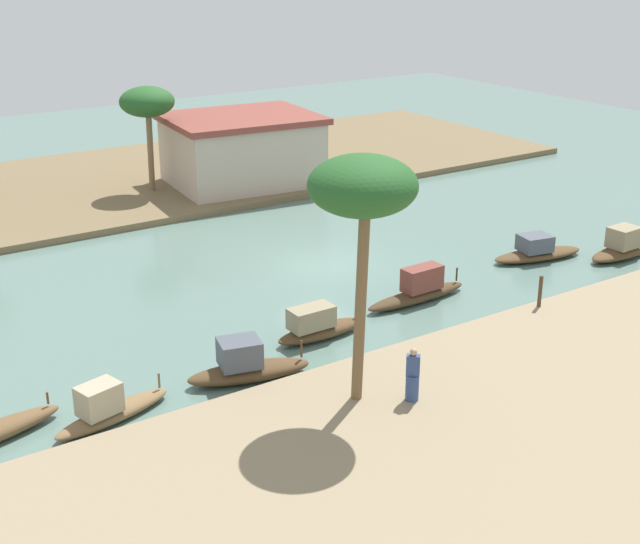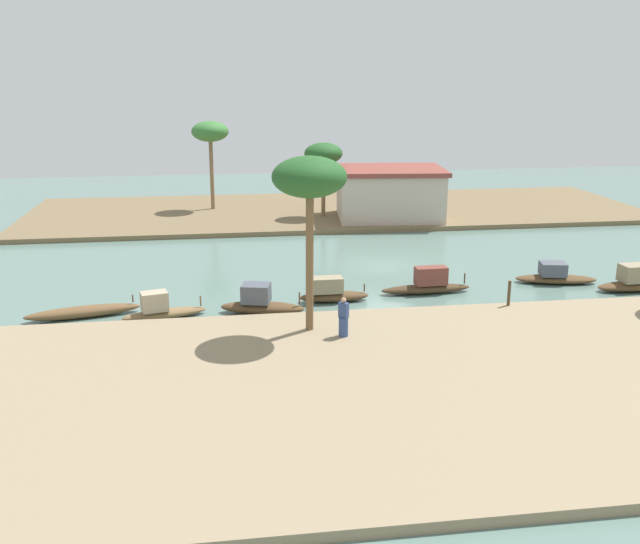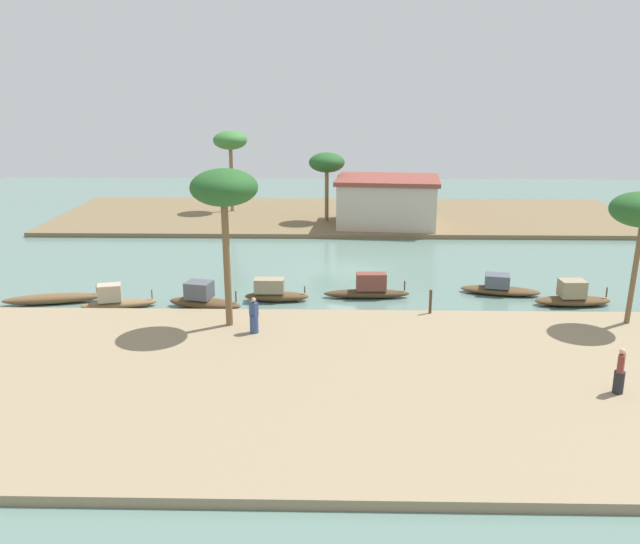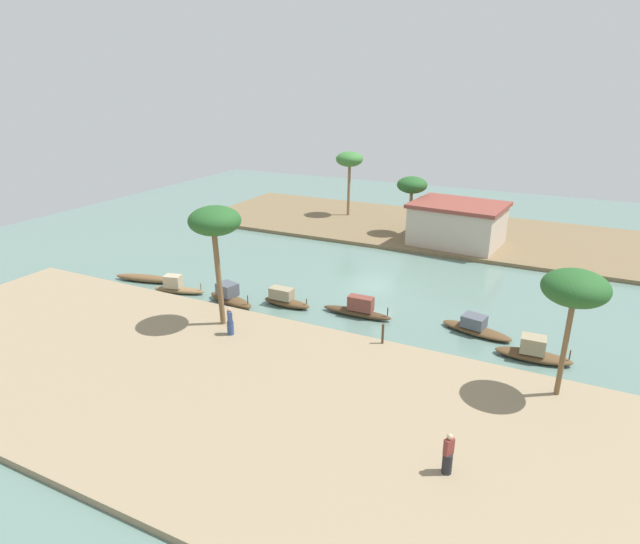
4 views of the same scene
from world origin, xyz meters
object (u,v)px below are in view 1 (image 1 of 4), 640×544
(palm_tree_left_near, at_px, (363,190))
(riverside_building, at_px, (242,149))
(sampan_near_left_bank, at_px, (317,326))
(sampan_with_red_awning, at_px, (246,366))
(sampan_upstream_small, at_px, (623,247))
(sampan_downstream_large, at_px, (108,408))
(palm_tree_right_tall, at_px, (147,103))
(person_on_near_bank, at_px, (412,379))
(sampan_open_hull, at_px, (419,290))
(sampan_with_tall_canopy, at_px, (537,251))
(mooring_post, at_px, (540,291))

(palm_tree_left_near, bearing_deg, riverside_building, 68.89)
(sampan_near_left_bank, relative_size, palm_tree_left_near, 0.47)
(sampan_with_red_awning, bearing_deg, sampan_upstream_small, 16.82)
(sampan_downstream_large, height_order, palm_tree_right_tall, palm_tree_right_tall)
(sampan_upstream_small, xyz_separation_m, person_on_near_bank, (-15.75, -5.16, 0.54))
(sampan_near_left_bank, xyz_separation_m, sampan_downstream_large, (-7.91, -1.36, -0.03))
(sampan_open_hull, height_order, sampan_downstream_large, sampan_open_hull)
(sampan_with_red_awning, height_order, sampan_open_hull, sampan_with_red_awning)
(sampan_with_tall_canopy, xyz_separation_m, sampan_downstream_large, (-19.96, -2.79, 0.07))
(sampan_with_tall_canopy, xyz_separation_m, mooring_post, (-4.28, -4.16, 0.54))
(sampan_with_tall_canopy, bearing_deg, sampan_downstream_large, -160.40)
(sampan_upstream_small, distance_m, riverside_building, 20.33)
(sampan_near_left_bank, distance_m, sampan_with_red_awning, 3.71)
(sampan_upstream_small, bearing_deg, person_on_near_bank, -164.49)
(sampan_open_hull, xyz_separation_m, mooring_post, (2.82, -3.36, 0.45))
(sampan_downstream_large, bearing_deg, palm_tree_left_near, -42.09)
(palm_tree_right_tall, bearing_deg, person_on_near_bank, -96.59)
(riverside_building, bearing_deg, sampan_upstream_small, -60.47)
(sampan_downstream_large, distance_m, palm_tree_left_near, 9.35)
(sampan_near_left_bank, xyz_separation_m, sampan_open_hull, (4.95, 0.64, 0.00))
(sampan_near_left_bank, height_order, sampan_open_hull, sampan_open_hull)
(sampan_with_tall_canopy, xyz_separation_m, person_on_near_bank, (-12.44, -6.96, 0.62))
(sampan_open_hull, xyz_separation_m, riverside_building, (2.22, 17.54, 1.70))
(palm_tree_right_tall, bearing_deg, sampan_upstream_small, -56.97)
(person_on_near_bank, bearing_deg, riverside_building, 114.14)
(sampan_open_hull, height_order, person_on_near_bank, person_on_near_bank)
(mooring_post, bearing_deg, sampan_open_hull, 129.96)
(palm_tree_left_near, distance_m, riverside_building, 24.87)
(sampan_near_left_bank, relative_size, sampan_with_red_awning, 0.84)
(sampan_open_hull, height_order, mooring_post, mooring_post)
(sampan_open_hull, height_order, sampan_upstream_small, sampan_open_hull)
(person_on_near_bank, bearing_deg, sampan_with_tall_canopy, 71.07)
(sampan_near_left_bank, xyz_separation_m, person_on_near_bank, (-0.39, -5.52, 0.53))
(person_on_near_bank, distance_m, palm_tree_left_near, 5.76)
(sampan_upstream_small, relative_size, sampan_downstream_large, 1.03)
(sampan_with_red_awning, height_order, mooring_post, mooring_post)
(sampan_upstream_small, bearing_deg, sampan_downstream_large, 179.82)
(sampan_upstream_small, height_order, person_on_near_bank, person_on_near_bank)
(sampan_downstream_large, relative_size, palm_tree_right_tall, 0.71)
(sampan_near_left_bank, distance_m, riverside_building, 19.62)
(sampan_near_left_bank, xyz_separation_m, palm_tree_right_tall, (2.50, 19.43, 4.42))
(sampan_open_hull, distance_m, riverside_building, 17.76)
(sampan_near_left_bank, bearing_deg, palm_tree_left_near, -109.69)
(sampan_with_red_awning, relative_size, palm_tree_left_near, 0.56)
(sampan_with_red_awning, xyz_separation_m, palm_tree_left_near, (1.83, -3.35, 6.05))
(sampan_upstream_small, xyz_separation_m, palm_tree_right_tall, (-12.86, 19.79, 4.44))
(sampan_downstream_large, bearing_deg, sampan_with_red_awning, -13.70)
(person_on_near_bank, height_order, palm_tree_left_near, palm_tree_left_near)
(person_on_near_bank, bearing_deg, sampan_with_red_awning, 168.04)
(sampan_with_red_awning, distance_m, mooring_post, 11.33)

